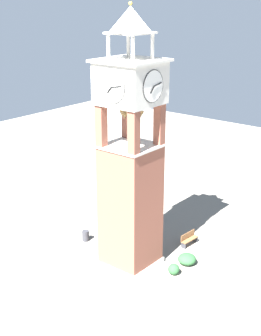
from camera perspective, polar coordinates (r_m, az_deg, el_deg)
ground at (r=34.87m, az=0.00°, el=-10.89°), size 80.00×80.00×0.00m
clock_tower at (r=31.88m, az=0.00°, el=0.23°), size 3.75×3.75×17.16m
park_bench at (r=37.30m, az=6.72°, el=-8.05°), size 0.56×1.63×0.95m
lamp_post at (r=38.77m, az=-0.40°, el=-3.56°), size 0.36×0.36×3.52m
trash_bin at (r=37.80m, az=-5.17°, el=-7.74°), size 0.52×0.52×0.80m
shrub_near_entry at (r=33.61m, az=4.99°, el=-11.50°), size 0.77×0.77×0.74m
shrub_left_of_tower at (r=34.85m, az=6.49°, el=-10.35°), size 1.26×1.26×0.74m
shrub_behind_bench at (r=36.52m, az=1.91°, el=-8.51°), size 0.71×0.71×1.01m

